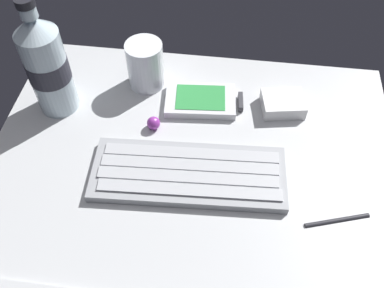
% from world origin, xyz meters
% --- Properties ---
extents(ground_plane, '(0.64, 0.48, 0.03)m').
position_xyz_m(ground_plane, '(0.00, -0.00, -0.01)').
color(ground_plane, '#B7BABC').
extents(keyboard, '(0.30, 0.13, 0.02)m').
position_xyz_m(keyboard, '(0.00, -0.04, 0.01)').
color(keyboard, '#93969B').
rests_on(keyboard, ground_plane).
extents(handheld_device, '(0.13, 0.09, 0.02)m').
position_xyz_m(handheld_device, '(0.01, 0.12, 0.01)').
color(handheld_device, silver).
rests_on(handheld_device, ground_plane).
extents(juice_cup, '(0.06, 0.06, 0.09)m').
position_xyz_m(juice_cup, '(-0.10, 0.15, 0.04)').
color(juice_cup, silver).
rests_on(juice_cup, ground_plane).
extents(water_bottle, '(0.07, 0.07, 0.21)m').
position_xyz_m(water_bottle, '(-0.24, 0.08, 0.09)').
color(water_bottle, silver).
rests_on(water_bottle, ground_plane).
extents(charger_block, '(0.08, 0.07, 0.02)m').
position_xyz_m(charger_block, '(0.14, 0.12, 0.01)').
color(charger_block, white).
rests_on(charger_block, ground_plane).
extents(trackball_mouse, '(0.02, 0.02, 0.02)m').
position_xyz_m(trackball_mouse, '(-0.07, 0.05, 0.01)').
color(trackball_mouse, purple).
rests_on(trackball_mouse, ground_plane).
extents(stylus_pen, '(0.09, 0.04, 0.01)m').
position_xyz_m(stylus_pen, '(0.22, -0.09, 0.00)').
color(stylus_pen, '#26262B').
rests_on(stylus_pen, ground_plane).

